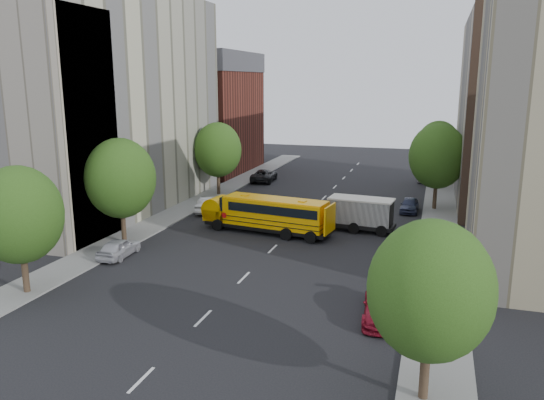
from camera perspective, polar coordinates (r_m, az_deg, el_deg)
The scene contains 23 objects.
ground at distance 40.32m, azimuth 0.91°, elevation -4.45°, with size 120.00×120.00×0.00m, color black.
sidewalk_left at distance 49.01m, azimuth -10.40°, elevation -1.48°, with size 3.00×80.00×0.12m, color slate.
sidewalk_right at distance 43.60m, azimuth 17.53°, elevation -3.65°, with size 3.00×80.00×0.12m, color slate.
lane_markings at distance 49.65m, azimuth 4.19°, elevation -1.18°, with size 0.15×64.00×0.01m, color silver.
building_left_cream at distance 51.80m, azimuth -16.81°, elevation 10.09°, with size 10.00×26.00×20.00m, color #B9B695.
building_left_redbrick at distance 71.29m, azimuth -6.66°, elevation 8.30°, with size 10.00×15.00×13.00m, color maroon.
building_left_near at distance 43.58m, azimuth -24.43°, elevation 7.11°, with size 10.00×7.00×17.00m, color #B8AA8F.
building_right_far at distance 57.46m, azimuth 24.76°, elevation 8.68°, with size 10.00×22.00×18.00m, color #B8AA8F.
building_right_sidewall at distance 46.59m, azimuth 26.38°, elevation 7.84°, with size 10.10×0.30×18.00m, color brown.
street_tree_0 at distance 32.54m, azimuth -25.57°, elevation -1.46°, with size 4.80×4.80×7.41m.
street_tree_1 at distance 40.17m, azimuth -15.99°, elevation 2.25°, with size 5.12×5.12×7.90m.
street_tree_2 at distance 55.90m, azimuth -5.86°, elevation 5.39°, with size 4.99×4.99×7.71m.
street_tree_3 at distance 20.37m, azimuth 16.66°, elevation -9.33°, with size 4.61×4.61×7.11m.
street_tree_4 at distance 51.41m, azimuth 17.39°, elevation 4.51°, with size 5.25×5.25×8.10m.
street_tree_5 at distance 63.36m, azimuth 17.44°, elevation 5.62°, with size 4.86×4.86×7.51m.
school_bus at distance 42.20m, azimuth -0.63°, elevation -1.37°, with size 10.60×3.79×2.93m.
safari_truck at distance 43.38m, azimuth 8.99°, elevation -1.40°, with size 6.54×2.92×2.72m.
parked_car_0 at distance 38.14m, azimuth -16.14°, elevation -4.94°, with size 1.58×3.93×1.34m, color #B8B8BF.
parked_car_1 at distance 49.36m, azimuth -6.66°, elevation -0.44°, with size 1.55×4.46×1.47m, color silver.
parked_car_2 at distance 63.92m, azimuth -0.85°, elevation 2.67°, with size 2.45×5.32×1.48m, color black.
parked_car_3 at distance 28.17m, azimuth 11.88°, elevation -11.00°, with size 2.00×4.92×1.43m, color maroon.
parked_car_4 at distance 50.68m, azimuth 14.57°, elevation -0.51°, with size 1.57×3.90×1.33m, color #2E3552.
parked_car_5 at distance 66.40m, azimuth 16.01°, elevation 2.46°, with size 1.35×3.86×1.27m, color #969691.
Camera 1 is at (10.89, -36.95, 11.93)m, focal length 35.00 mm.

